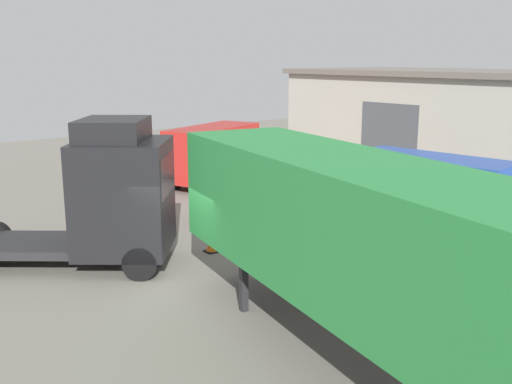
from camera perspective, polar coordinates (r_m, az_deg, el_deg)
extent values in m
plane|color=slate|center=(15.37, -5.42, -8.82)|extent=(60.00, 60.00, 0.00)
cube|color=#4C5156|center=(28.17, 12.50, 4.61)|extent=(3.20, 0.08, 3.60)
cube|color=black|center=(16.54, -12.48, -0.39)|extent=(3.46, 3.44, 3.02)
cube|color=black|center=(16.28, -13.47, 5.76)|extent=(2.69, 2.63, 0.60)
cube|color=black|center=(16.19, -8.54, 1.68)|extent=(1.67, 1.40, 1.09)
cube|color=#232326|center=(17.95, -22.79, -4.67)|extent=(4.29, 4.59, 0.24)
cylinder|color=#B2B2B7|center=(18.66, -19.85, -4.33)|extent=(1.13, 1.20, 0.56)
cylinder|color=black|center=(17.85, -9.58, -4.32)|extent=(0.81, 0.89, 0.91)
cylinder|color=black|center=(15.80, -10.97, -6.65)|extent=(0.81, 0.89, 0.91)
cube|color=#28843D|center=(10.68, 10.55, -3.96)|extent=(11.36, 4.77, 2.50)
cube|color=#232326|center=(11.15, 10.26, -10.73)|extent=(11.20, 4.04, 0.24)
cube|color=#232326|center=(13.65, -1.17, -9.10)|extent=(0.19, 0.19, 1.11)
cube|color=#232326|center=(14.37, 4.64, -8.00)|extent=(0.19, 0.19, 1.11)
cube|color=red|center=(26.95, -4.12, 3.85)|extent=(3.69, 5.34, 2.26)
cube|color=red|center=(28.84, -1.77, 3.10)|extent=(2.19, 1.57, 0.90)
cube|color=black|center=(28.33, -2.21, 5.23)|extent=(1.59, 0.69, 0.81)
cylinder|color=black|center=(28.99, -3.67, 2.22)|extent=(0.54, 0.78, 0.72)
cylinder|color=black|center=(28.11, -0.75, 1.92)|extent=(0.54, 0.78, 0.72)
cylinder|color=black|center=(26.29, -7.64, 1.05)|extent=(0.54, 0.78, 0.72)
cylinder|color=black|center=(25.32, -4.55, 0.67)|extent=(0.54, 0.78, 0.72)
cube|color=#2347A3|center=(20.29, 16.33, 0.27)|extent=(5.30, 2.53, 2.15)
cube|color=#2347A3|center=(19.52, 21.90, -2.51)|extent=(1.11, 2.08, 0.90)
cube|color=black|center=(19.44, 21.07, 0.69)|extent=(0.26, 1.68, 0.77)
cylinder|color=black|center=(20.56, 21.58, -3.04)|extent=(0.75, 0.37, 0.72)
cylinder|color=black|center=(19.06, 19.53, -4.08)|extent=(0.75, 0.37, 0.72)
cylinder|color=black|center=(22.10, 13.24, -1.42)|extent=(0.75, 0.37, 0.72)
cylinder|color=black|center=(20.71, 10.76, -2.25)|extent=(0.75, 0.37, 0.72)
cylinder|color=#B22D23|center=(20.84, -5.08, -1.75)|extent=(0.58, 0.58, 0.88)
cube|color=black|center=(17.85, -4.23, -5.63)|extent=(0.40, 0.40, 0.04)
cone|color=orange|center=(17.77, -4.24, -4.85)|extent=(0.36, 0.36, 0.55)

